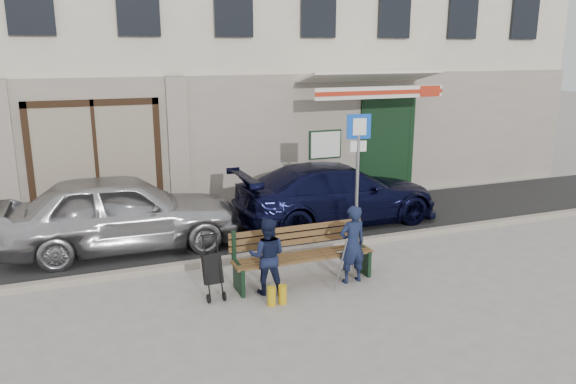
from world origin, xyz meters
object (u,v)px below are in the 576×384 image
car_silver (122,212)px  man (352,244)px  parking_sign (358,158)px  woman (267,256)px  bench (301,256)px  car_navy (337,193)px  stroller (213,270)px

car_silver → man: bearing=-130.0°
car_silver → parking_sign: 4.67m
parking_sign → woman: (-2.47, -1.65, -1.10)m
car_silver → man: size_ratio=3.35×
man → woman: 1.45m
parking_sign → man: size_ratio=1.95×
bench → man: 0.88m
parking_sign → bench: bearing=-131.5°
car_navy → stroller: size_ratio=4.64×
car_silver → bench: bearing=-134.6°
man → bench: bearing=-25.0°
man → car_navy: bearing=-115.9°
car_silver → stroller: bearing=-156.8°
woman → man: bearing=-159.8°
car_silver → bench: car_silver is taller
parking_sign → car_navy: bearing=90.1°
bench → man: size_ratio=1.81×
parking_sign → man: 2.29m
woman → stroller: 0.88m
woman → stroller: (-0.85, 0.15, -0.18)m
woman → car_navy: bearing=-107.9°
bench → woman: 0.70m
bench → stroller: (-1.50, -0.05, -0.01)m
parking_sign → man: bearing=-110.2°
parking_sign → bench: (-1.81, -1.45, -1.26)m
car_silver → parking_sign: size_ratio=1.72×
car_navy → bench: (-2.03, -2.76, -0.22)m
car_silver → stroller: 2.98m
car_silver → man: (3.38, -3.02, -0.09)m
parking_sign → stroller: (-3.32, -1.50, -1.28)m
car_navy → bench: 3.44m
parking_sign → bench: parking_sign is taller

